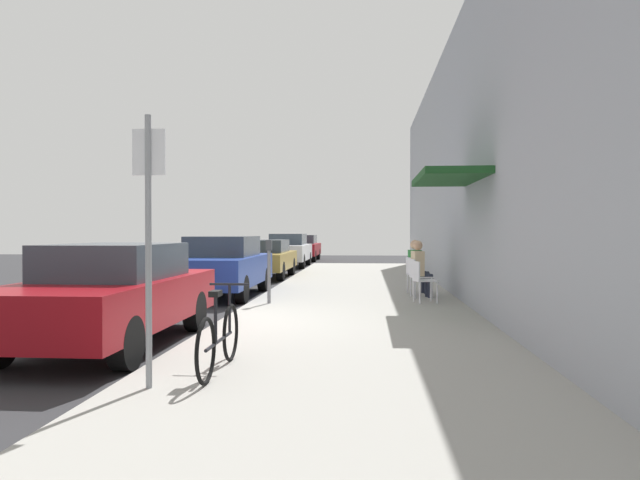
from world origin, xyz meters
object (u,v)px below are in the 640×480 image
object	(u,v)px
parked_car_2	(264,258)
street_sign	(149,229)
parking_meter	(269,266)
cafe_chair_1	(418,275)
parked_car_4	(302,247)
parked_car_0	(112,293)
seated_patron_1	(420,267)
seated_patron_2	(417,265)
bicycle_0	(219,338)
parked_car_3	(288,250)
cafe_chair_0	(422,279)
cafe_chair_2	(415,273)
parked_car_1	(222,266)

from	to	relation	value
parked_car_2	street_sign	xyz separation A→B (m)	(1.50, -14.78, 0.94)
parked_car_2	parking_meter	xyz separation A→B (m)	(1.55, -8.18, 0.19)
street_sign	parked_car_2	bearing A→B (deg)	95.80
cafe_chair_1	parking_meter	bearing A→B (deg)	-157.25
street_sign	parked_car_4	bearing A→B (deg)	93.20
parking_meter	parked_car_0	bearing A→B (deg)	-110.89
street_sign	seated_patron_1	bearing A→B (deg)	67.52
cafe_chair_1	seated_patron_1	distance (m)	0.20
seated_patron_2	parked_car_2	bearing A→B (deg)	128.49
parked_car_4	parking_meter	size ratio (longest dim) A/B	3.33
parked_car_4	seated_patron_2	xyz separation A→B (m)	(4.78, -18.06, 0.08)
cafe_chair_1	seated_patron_2	size ratio (longest dim) A/B	0.67
bicycle_0	seated_patron_1	world-z (taller)	seated_patron_1
parked_car_0	parked_car_2	size ratio (longest dim) A/B	1.00
street_sign	seated_patron_2	bearing A→B (deg)	69.45
parked_car_3	seated_patron_2	world-z (taller)	parked_car_3
parked_car_3	parked_car_4	distance (m)	5.74
parking_meter	cafe_chair_1	distance (m)	3.45
cafe_chair_1	seated_patron_2	xyz separation A→B (m)	(0.06, 0.84, 0.19)
cafe_chair_0	cafe_chair_1	size ratio (longest dim) A/B	1.00
seated_patron_2	cafe_chair_0	bearing A→B (deg)	-91.86
bicycle_0	seated_patron_1	xyz separation A→B (m)	(2.78, 7.26, 0.34)
parked_car_4	parking_meter	bearing A→B (deg)	-85.62
parked_car_3	bicycle_0	distance (m)	20.50
cafe_chair_2	seated_patron_2	size ratio (longest dim) A/B	0.67
parked_car_1	cafe_chair_0	xyz separation A→B (m)	(4.73, -1.88, -0.14)
cafe_chair_1	bicycle_0	bearing A→B (deg)	-110.55
parked_car_0	parked_car_4	bearing A→B (deg)	90.00
bicycle_0	parked_car_2	bearing A→B (deg)	98.11
seated_patron_1	seated_patron_2	xyz separation A→B (m)	(0.00, 0.82, 0.00)
street_sign	cafe_chair_2	size ratio (longest dim) A/B	2.99
parked_car_1	bicycle_0	xyz separation A→B (m)	(2.01, -8.16, -0.29)
street_sign	seated_patron_2	world-z (taller)	street_sign
cafe_chair_0	street_sign	bearing A→B (deg)	-114.86
parking_meter	parked_car_4	bearing A→B (deg)	94.38
parked_car_1	cafe_chair_2	distance (m)	4.73
bicycle_0	seated_patron_2	xyz separation A→B (m)	(2.78, 8.08, 0.34)
cafe_chair_0	parked_car_1	bearing A→B (deg)	158.28
parked_car_1	cafe_chair_1	world-z (taller)	parked_car_1
parked_car_4	bicycle_0	bearing A→B (deg)	-85.61
street_sign	cafe_chair_0	xyz separation A→B (m)	(3.23, 6.96, -1.02)
parked_car_3	cafe_chair_0	world-z (taller)	parked_car_3
parked_car_1	parked_car_3	xyz separation A→B (m)	(0.00, 12.24, 0.01)
parked_car_0	bicycle_0	world-z (taller)	parked_car_0
cafe_chair_0	seated_patron_2	xyz separation A→B (m)	(0.06, 1.80, 0.19)
cafe_chair_0	parked_car_2	bearing A→B (deg)	121.16
parked_car_1	bicycle_0	distance (m)	8.41
parking_meter	seated_patron_2	size ratio (longest dim) A/B	1.02
parked_car_0	seated_patron_1	xyz separation A→B (m)	(4.78, 5.41, 0.07)
bicycle_0	seated_patron_1	bearing A→B (deg)	69.07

